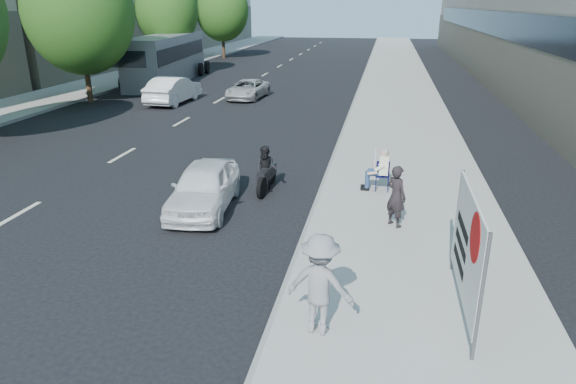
% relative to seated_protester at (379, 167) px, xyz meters
% --- Properties ---
extents(ground, '(160.00, 160.00, 0.00)m').
position_rel_seated_protester_xyz_m(ground, '(-3.16, -5.50, -0.87)').
color(ground, black).
rests_on(ground, ground).
extents(near_sidewalk, '(5.00, 120.00, 0.15)m').
position_rel_seated_protester_xyz_m(near_sidewalk, '(0.84, 14.50, -0.80)').
color(near_sidewalk, '#A3A199').
rests_on(near_sidewalk, ground).
extents(far_sidewalk, '(4.50, 120.00, 0.15)m').
position_rel_seated_protester_xyz_m(far_sidewalk, '(-19.91, 14.50, -0.80)').
color(far_sidewalk, '#A3A199').
rests_on(far_sidewalk, ground).
extents(tree_far_c, '(6.00, 6.00, 8.47)m').
position_rel_seated_protester_xyz_m(tree_far_c, '(-16.86, 12.50, 4.15)').
color(tree_far_c, '#382616').
rests_on(tree_far_c, ground).
extents(tree_far_d, '(4.80, 4.80, 7.65)m').
position_rel_seated_protester_xyz_m(tree_far_d, '(-16.86, 24.50, 4.01)').
color(tree_far_d, '#382616').
rests_on(tree_far_d, ground).
extents(tree_far_e, '(5.40, 5.40, 7.89)m').
position_rel_seated_protester_xyz_m(tree_far_e, '(-16.86, 38.50, 3.91)').
color(tree_far_e, '#382616').
rests_on(tree_far_e, ground).
extents(seated_protester, '(0.83, 1.12, 1.31)m').
position_rel_seated_protester_xyz_m(seated_protester, '(0.00, 0.00, 0.00)').
color(seated_protester, '#11124C').
rests_on(seated_protester, near_sidewalk).
extents(jogger, '(1.26, 0.86, 1.80)m').
position_rel_seated_protester_xyz_m(jogger, '(-0.84, -7.38, 0.18)').
color(jogger, gray).
rests_on(jogger, near_sidewalk).
extents(pedestrian_woman, '(0.68, 0.67, 1.58)m').
position_rel_seated_protester_xyz_m(pedestrian_woman, '(0.46, -2.61, 0.07)').
color(pedestrian_woman, black).
rests_on(pedestrian_woman, near_sidewalk).
extents(protest_banner, '(0.08, 3.06, 2.20)m').
position_rel_seated_protester_xyz_m(protest_banner, '(1.62, -6.21, 0.53)').
color(protest_banner, '#4C4C4C').
rests_on(protest_banner, near_sidewalk).
extents(white_sedan_near, '(1.86, 3.93, 1.30)m').
position_rel_seated_protester_xyz_m(white_sedan_near, '(-4.76, -2.05, -0.22)').
color(white_sedan_near, white).
rests_on(white_sedan_near, ground).
extents(white_sedan_mid, '(1.82, 4.67, 1.51)m').
position_rel_seated_protester_xyz_m(white_sedan_mid, '(-11.96, 13.17, -0.12)').
color(white_sedan_mid, white).
rests_on(white_sedan_mid, ground).
extents(white_sedan_far, '(2.12, 4.12, 1.11)m').
position_rel_seated_protester_xyz_m(white_sedan_far, '(-8.13, 15.40, -0.32)').
color(white_sedan_far, '#BEBEBE').
rests_on(white_sedan_far, ground).
extents(motorcycle, '(0.74, 2.05, 1.42)m').
position_rel_seated_protester_xyz_m(motorcycle, '(-3.37, -0.33, -0.24)').
color(motorcycle, black).
rests_on(motorcycle, ground).
extents(bus, '(3.80, 12.27, 3.30)m').
position_rel_seated_protester_xyz_m(bus, '(-15.70, 21.20, 0.76)').
color(bus, slate).
rests_on(bus, ground).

